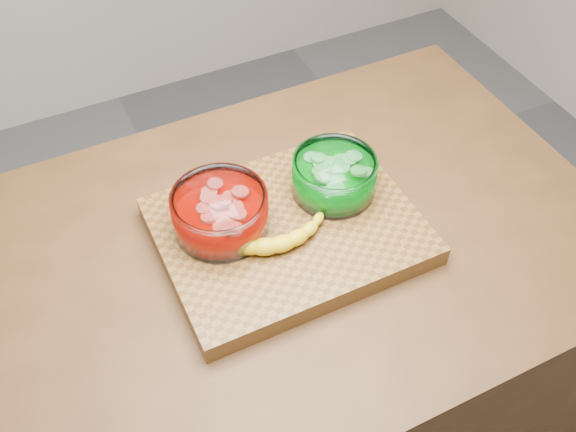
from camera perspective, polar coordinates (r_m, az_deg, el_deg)
name	(u,v)px	position (r m, az deg, el deg)	size (l,w,h in m)	color
counter	(288,361)	(1.54, 0.00, -12.77)	(1.20, 0.80, 0.90)	#472B15
cutting_board	(288,231)	(1.15, 0.00, -1.33)	(0.45, 0.35, 0.04)	brown
bowl_red	(220,213)	(1.11, -6.04, 0.28)	(0.17, 0.17, 0.08)	white
bowl_green	(334,176)	(1.17, 4.11, 3.55)	(0.15, 0.15, 0.07)	white
banana	(266,227)	(1.11, -2.01, -1.01)	(0.24, 0.15, 0.03)	gold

